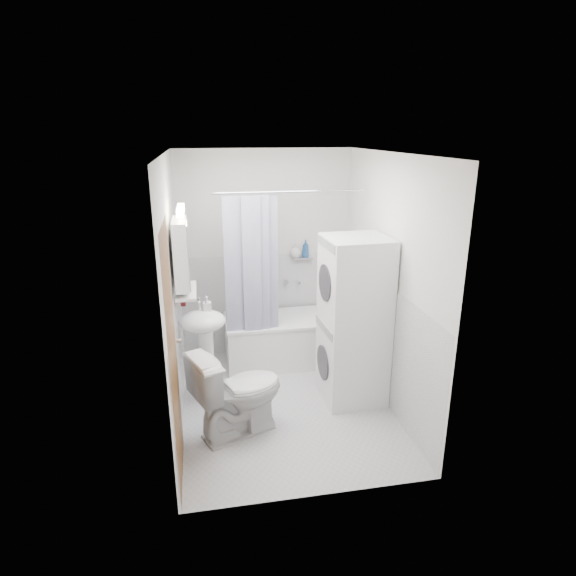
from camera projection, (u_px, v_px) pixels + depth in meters
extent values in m
plane|color=#B8B8BD|center=(285.00, 403.00, 4.78)|extent=(2.60, 2.60, 0.00)
plane|color=silver|center=(265.00, 254.00, 5.62)|extent=(2.00, 0.00, 2.00)
plane|color=silver|center=(319.00, 349.00, 3.20)|extent=(2.00, 0.00, 2.00)
plane|color=silver|center=(173.00, 295.00, 4.24)|extent=(0.00, 2.60, 2.60)
plane|color=silver|center=(388.00, 283.00, 4.58)|extent=(0.00, 2.60, 2.60)
plane|color=white|center=(284.00, 153.00, 4.04)|extent=(2.60, 2.60, 0.00)
plane|color=white|center=(266.00, 303.00, 5.80)|extent=(1.98, 0.00, 1.98)
plane|color=white|center=(179.00, 357.00, 4.43)|extent=(0.00, 2.58, 2.58)
plane|color=white|center=(383.00, 340.00, 4.77)|extent=(0.00, 2.58, 2.58)
plane|color=brown|center=(173.00, 360.00, 3.48)|extent=(0.00, 2.00, 2.00)
cylinder|color=silver|center=(179.00, 341.00, 3.79)|extent=(0.04, 0.04, 0.04)
cube|color=white|center=(287.00, 340.00, 5.60)|extent=(1.39, 0.65, 0.51)
cube|color=white|center=(287.00, 319.00, 5.51)|extent=(1.41, 0.67, 0.03)
cube|color=silver|center=(287.00, 328.00, 5.55)|extent=(1.21, 0.47, 0.20)
cylinder|color=silver|center=(298.00, 282.00, 5.75)|extent=(0.04, 0.12, 0.04)
cylinder|color=silver|center=(292.00, 192.00, 4.80)|extent=(1.59, 0.02, 0.02)
cube|color=#16184E|center=(230.00, 267.00, 4.92)|extent=(0.10, 0.02, 1.45)
cube|color=#16184E|center=(238.00, 267.00, 4.93)|extent=(0.10, 0.02, 1.45)
cube|color=#16184E|center=(247.00, 266.00, 4.95)|extent=(0.10, 0.02, 1.45)
cube|color=#16184E|center=(256.00, 266.00, 4.96)|extent=(0.10, 0.02, 1.45)
cube|color=#16184E|center=(264.00, 265.00, 4.98)|extent=(0.10, 0.02, 1.45)
cube|color=#16184E|center=(273.00, 265.00, 5.00)|extent=(0.10, 0.02, 1.45)
ellipsoid|color=white|center=(203.00, 321.00, 4.58)|extent=(0.44, 0.37, 0.20)
cylinder|color=white|center=(207.00, 366.00, 4.73)|extent=(0.14, 0.14, 0.75)
cylinder|color=silver|center=(200.00, 305.00, 4.67)|extent=(0.03, 0.03, 0.14)
cylinder|color=silver|center=(199.00, 300.00, 4.62)|extent=(0.02, 0.10, 0.02)
cube|color=white|center=(181.00, 253.00, 4.24)|extent=(0.12, 0.50, 0.60)
cube|color=white|center=(189.00, 253.00, 4.25)|extent=(0.01, 0.47, 0.57)
cube|color=#FFEABF|center=(181.00, 210.00, 4.12)|extent=(0.06, 0.45, 0.06)
cube|color=silver|center=(186.00, 291.00, 4.35)|extent=(0.18, 0.54, 0.02)
cube|color=silver|center=(303.00, 258.00, 5.66)|extent=(0.22, 0.06, 0.02)
cube|color=#4D1419|center=(181.00, 264.00, 4.77)|extent=(0.05, 0.33, 0.78)
cube|color=#4D1419|center=(182.00, 228.00, 4.66)|extent=(0.03, 0.29, 0.08)
cylinder|color=silver|center=(177.00, 224.00, 4.65)|extent=(0.02, 0.04, 0.02)
cube|color=white|center=(352.00, 359.00, 4.79)|extent=(0.61, 0.61, 0.83)
cylinder|color=#2D2D33|center=(323.00, 363.00, 4.74)|extent=(0.03, 0.35, 0.35)
cube|color=gray|center=(324.00, 328.00, 4.62)|extent=(0.03, 0.52, 0.08)
cube|color=white|center=(355.00, 280.00, 4.53)|extent=(0.61, 0.61, 0.83)
cylinder|color=#2D2D33|center=(325.00, 283.00, 4.48)|extent=(0.03, 0.35, 0.35)
cube|color=gray|center=(326.00, 244.00, 4.36)|extent=(0.03, 0.52, 0.08)
imported|color=white|center=(238.00, 392.00, 4.21)|extent=(0.93, 0.73, 0.80)
imported|color=gray|center=(207.00, 310.00, 4.60)|extent=(0.08, 0.17, 0.08)
imported|color=gray|center=(186.00, 291.00, 4.19)|extent=(0.07, 0.18, 0.07)
imported|color=gray|center=(186.00, 280.00, 4.44)|extent=(0.10, 0.09, 0.10)
imported|color=gray|center=(295.00, 252.00, 5.62)|extent=(0.13, 0.17, 0.13)
imported|color=#214D86|center=(305.00, 254.00, 5.65)|extent=(0.08, 0.21, 0.08)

